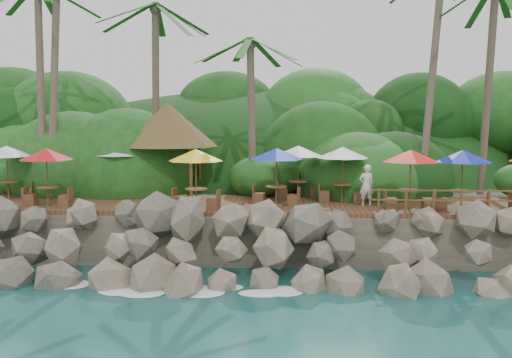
{
  "coord_description": "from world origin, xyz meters",
  "views": [
    {
      "loc": [
        1.42,
        -19.04,
        6.26
      ],
      "look_at": [
        0.0,
        6.0,
        3.4
      ],
      "focal_mm": 39.24,
      "sensor_mm": 36.0,
      "label": 1
    }
  ],
  "objects": [
    {
      "name": "ground",
      "position": [
        0.0,
        0.0,
        0.0
      ],
      "size": [
        140.0,
        140.0,
        0.0
      ],
      "primitive_type": "plane",
      "color": "#19514F",
      "rests_on": "ground"
    },
    {
      "name": "railing",
      "position": [
        7.88,
        3.65,
        2.91
      ],
      "size": [
        6.1,
        0.1,
        1.0
      ],
      "color": "brown",
      "rests_on": "terrace"
    },
    {
      "name": "jungle_hill",
      "position": [
        0.0,
        23.5,
        0.0
      ],
      "size": [
        44.8,
        28.0,
        15.4
      ],
      "primitive_type": "ellipsoid",
      "color": "#143811",
      "rests_on": "ground"
    },
    {
      "name": "jungle_foliage",
      "position": [
        0.0,
        15.0,
        0.0
      ],
      "size": [
        44.0,
        16.0,
        12.0
      ],
      "primitive_type": null,
      "color": "#143811",
      "rests_on": "ground"
    },
    {
      "name": "dining_clusters",
      "position": [
        0.36,
        5.6,
        4.41
      ],
      "size": [
        25.95,
        5.55,
        2.54
      ],
      "color": "brown",
      "rests_on": "terrace"
    },
    {
      "name": "terrace",
      "position": [
        0.0,
        6.0,
        2.2
      ],
      "size": [
        26.0,
        5.0,
        0.2
      ],
      "primitive_type": "cube",
      "color": "brown",
      "rests_on": "land_base"
    },
    {
      "name": "palapa",
      "position": [
        -4.67,
        9.11,
        5.79
      ],
      "size": [
        5.13,
        5.13,
        4.6
      ],
      "color": "brown",
      "rests_on": "ground"
    },
    {
      "name": "land_base",
      "position": [
        0.0,
        16.0,
        1.05
      ],
      "size": [
        32.0,
        25.2,
        2.1
      ],
      "primitive_type": "cube",
      "color": "gray",
      "rests_on": "ground"
    },
    {
      "name": "foam_line",
      "position": [
        0.0,
        0.3,
        0.03
      ],
      "size": [
        25.2,
        0.8,
        0.06
      ],
      "color": "white",
      "rests_on": "ground"
    },
    {
      "name": "waiter",
      "position": [
        4.88,
        5.51,
        3.21
      ],
      "size": [
        0.75,
        0.59,
        1.82
      ],
      "primitive_type": "imported",
      "rotation": [
        0.0,
        0.0,
        3.4
      ],
      "color": "white",
      "rests_on": "terrace"
    },
    {
      "name": "seawall",
      "position": [
        0.0,
        2.0,
        1.15
      ],
      "size": [
        29.0,
        4.0,
        2.3
      ],
      "primitive_type": null,
      "color": "gray",
      "rests_on": "ground"
    }
  ]
}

